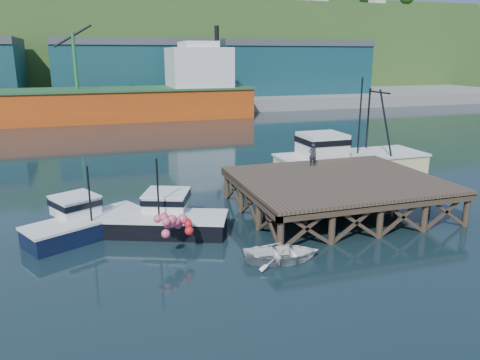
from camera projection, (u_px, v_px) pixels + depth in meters
name	position (u px, v px, depth m)	size (l,w,h in m)	color
ground	(253.00, 220.00, 27.69)	(300.00, 300.00, 0.00)	black
wharf	(338.00, 181.00, 28.66)	(12.00, 10.00, 2.62)	brown
far_quay	(134.00, 99.00, 91.74)	(160.00, 40.00, 2.00)	gray
warehouse_mid	(135.00, 71.00, 85.72)	(28.00, 16.00, 9.00)	#16444B
warehouse_right	(286.00, 70.00, 94.65)	(30.00, 16.00, 9.00)	#16444B
cargo_ship	(89.00, 98.00, 68.41)	(55.50, 10.00, 13.75)	#C94912
hillside	(120.00, 48.00, 116.71)	(220.00, 50.00, 22.00)	#2D511E
boat_navy	(84.00, 221.00, 25.15)	(6.74, 4.98, 3.99)	black
boat_black	(164.00, 217.00, 25.74)	(7.45, 6.19, 4.32)	black
trawler	(348.00, 159.00, 36.27)	(11.72, 4.26, 7.83)	#F0EB9B
dinghy	(281.00, 253.00, 22.09)	(2.61, 3.65, 0.76)	white
dockworker	(313.00, 155.00, 31.69)	(0.56, 0.37, 1.53)	black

